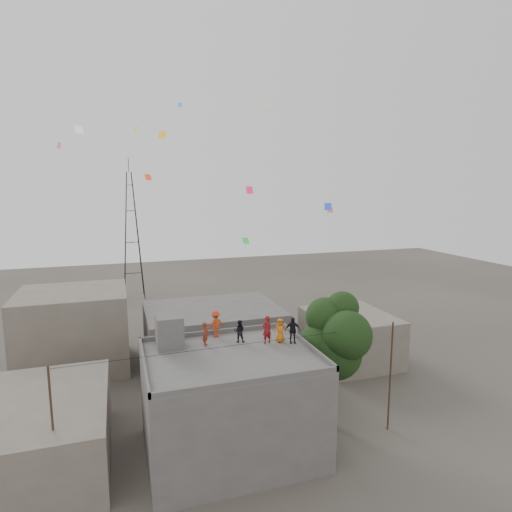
{
  "coord_description": "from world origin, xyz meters",
  "views": [
    {
      "loc": [
        -5.99,
        -23.22,
        15.92
      ],
      "look_at": [
        1.78,
        0.54,
        11.88
      ],
      "focal_mm": 30.0,
      "sensor_mm": 36.0,
      "label": 1
    }
  ],
  "objects_px": {
    "person_dark_adult": "(292,330)",
    "person_red_adult": "(267,330)",
    "stair_head_box": "(169,331)",
    "transmission_tower": "(132,236)",
    "tree": "(337,339)"
  },
  "relations": [
    {
      "from": "tree",
      "to": "person_dark_adult",
      "type": "relative_size",
      "value": 5.41
    },
    {
      "from": "stair_head_box",
      "to": "tree",
      "type": "xyz_separation_m",
      "value": [
        10.57,
        -2.0,
        -1.0
      ]
    },
    {
      "from": "transmission_tower",
      "to": "person_dark_adult",
      "type": "bearing_deg",
      "value": -78.04
    },
    {
      "from": "person_dark_adult",
      "to": "person_red_adult",
      "type": "bearing_deg",
      "value": 176.78
    },
    {
      "from": "stair_head_box",
      "to": "person_red_adult",
      "type": "xyz_separation_m",
      "value": [
        5.93,
        -1.36,
        -0.1
      ]
    },
    {
      "from": "tree",
      "to": "person_dark_adult",
      "type": "height_order",
      "value": "tree"
    },
    {
      "from": "person_red_adult",
      "to": "person_dark_adult",
      "type": "xyz_separation_m",
      "value": [
        1.57,
        -0.45,
        -0.06
      ]
    },
    {
      "from": "tree",
      "to": "transmission_tower",
      "type": "relative_size",
      "value": 0.45
    },
    {
      "from": "person_red_adult",
      "to": "transmission_tower",
      "type": "bearing_deg",
      "value": -95.02
    },
    {
      "from": "person_red_adult",
      "to": "tree",
      "type": "bearing_deg",
      "value": 157.19
    },
    {
      "from": "stair_head_box",
      "to": "transmission_tower",
      "type": "distance_m",
      "value": 37.46
    },
    {
      "from": "person_red_adult",
      "to": "person_dark_adult",
      "type": "distance_m",
      "value": 1.63
    },
    {
      "from": "tree",
      "to": "person_dark_adult",
      "type": "xyz_separation_m",
      "value": [
        -3.06,
        0.19,
        0.84
      ]
    },
    {
      "from": "tree",
      "to": "transmission_tower",
      "type": "xyz_separation_m",
      "value": [
        -11.37,
        39.4,
        2.97
      ]
    },
    {
      "from": "person_red_adult",
      "to": "person_dark_adult",
      "type": "relative_size",
      "value": 1.07
    }
  ]
}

